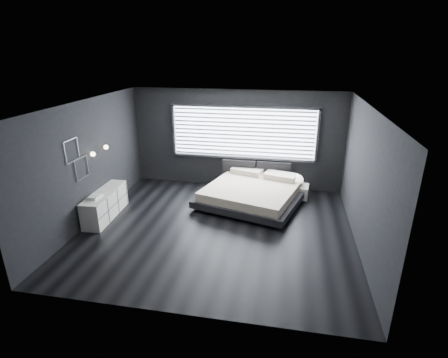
# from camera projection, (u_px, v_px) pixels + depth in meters

# --- Properties ---
(room) EXTENTS (6.04, 6.00, 2.80)m
(room) POSITION_uv_depth(u_px,v_px,m) (217.00, 171.00, 7.44)
(room) COLOR black
(room) RESTS_ON ground
(window) EXTENTS (4.14, 0.09, 1.52)m
(window) POSITION_uv_depth(u_px,v_px,m) (243.00, 133.00, 9.80)
(window) COLOR white
(window) RESTS_ON ground
(headboard) EXTENTS (1.96, 0.16, 0.52)m
(headboard) POSITION_uv_depth(u_px,v_px,m) (256.00, 169.00, 10.05)
(headboard) COLOR black
(headboard) RESTS_ON ground
(sconce_near) EXTENTS (0.18, 0.11, 0.11)m
(sconce_near) POSITION_uv_depth(u_px,v_px,m) (93.00, 154.00, 7.91)
(sconce_near) COLOR silver
(sconce_near) RESTS_ON ground
(sconce_far) EXTENTS (0.18, 0.11, 0.11)m
(sconce_far) POSITION_uv_depth(u_px,v_px,m) (106.00, 147.00, 8.46)
(sconce_far) COLOR silver
(sconce_far) RESTS_ON ground
(wall_art_upper) EXTENTS (0.01, 0.48, 0.48)m
(wall_art_upper) POSITION_uv_depth(u_px,v_px,m) (72.00, 151.00, 7.29)
(wall_art_upper) COLOR #47474C
(wall_art_upper) RESTS_ON ground
(wall_art_lower) EXTENTS (0.01, 0.48, 0.48)m
(wall_art_lower) POSITION_uv_depth(u_px,v_px,m) (82.00, 168.00, 7.68)
(wall_art_lower) COLOR #47474C
(wall_art_lower) RESTS_ON ground
(bed) EXTENTS (2.97, 2.89, 0.63)m
(bed) POSITION_uv_depth(u_px,v_px,m) (252.00, 192.00, 9.19)
(bed) COLOR black
(bed) RESTS_ON ground
(nightstand) EXTENTS (0.64, 0.55, 0.34)m
(nightstand) POSITION_uv_depth(u_px,v_px,m) (297.00, 191.00, 9.57)
(nightstand) COLOR white
(nightstand) RESTS_ON ground
(orb_lamp) EXTENTS (0.30, 0.30, 0.30)m
(orb_lamp) POSITION_uv_depth(u_px,v_px,m) (298.00, 180.00, 9.47)
(orb_lamp) COLOR white
(orb_lamp) RESTS_ON nightstand
(dresser) EXTENTS (0.54, 1.64, 0.65)m
(dresser) POSITION_uv_depth(u_px,v_px,m) (105.00, 204.00, 8.41)
(dresser) COLOR white
(dresser) RESTS_ON ground
(book_stack) EXTENTS (0.28, 0.34, 0.07)m
(book_stack) POSITION_uv_depth(u_px,v_px,m) (95.00, 197.00, 7.96)
(book_stack) COLOR white
(book_stack) RESTS_ON dresser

